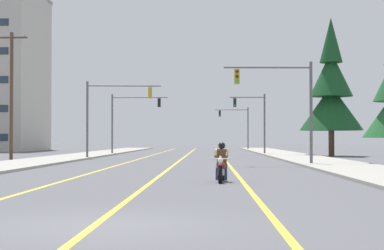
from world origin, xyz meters
TOP-DOWN VIEW (x-y plane):
  - ground_plane at (0.00, 0.00)m, footprint 400.00×400.00m
  - lane_stripe_center at (-0.12, 45.00)m, footprint 0.16×100.00m
  - lane_stripe_left at (-3.46, 45.00)m, footprint 0.16×100.00m
  - lane_stripe_right at (3.22, 45.00)m, footprint 0.16×100.00m
  - sidewalk_kerb_right at (9.47, 40.00)m, footprint 4.40×110.00m
  - sidewalk_kerb_left at (-9.47, 40.00)m, footprint 4.40×110.00m
  - motorcycle_with_rider at (2.44, 11.92)m, footprint 0.70×2.19m
  - traffic_signal_near_right at (6.58, 26.76)m, footprint 5.31×0.53m
  - traffic_signal_near_left at (-5.97, 39.68)m, footprint 5.99×0.61m
  - traffic_signal_mid_right at (6.73, 54.08)m, footprint 3.66×0.41m
  - traffic_signal_mid_left at (-6.22, 54.24)m, footprint 5.82×0.48m
  - traffic_signal_far_right at (6.38, 82.22)m, footprint 4.92×0.37m
  - utility_pole_left_near at (-13.13, 37.21)m, footprint 2.39×0.26m
  - conifer_tree_right_verge_far at (13.24, 47.44)m, footprint 5.79×5.79m

SIDE VIEW (x-z plane):
  - ground_plane at x=0.00m, z-range 0.00..0.00m
  - lane_stripe_center at x=-0.12m, z-range 0.00..0.01m
  - lane_stripe_left at x=-3.46m, z-range 0.00..0.01m
  - lane_stripe_right at x=3.22m, z-range 0.00..0.01m
  - sidewalk_kerb_right at x=9.47m, z-range 0.00..0.14m
  - sidewalk_kerb_left at x=-9.47m, z-range 0.00..0.14m
  - motorcycle_with_rider at x=2.44m, z-range -0.14..1.32m
  - traffic_signal_mid_right at x=6.73m, z-range 0.92..7.12m
  - traffic_signal_far_right at x=6.38m, z-range 1.00..7.20m
  - traffic_signal_near_right at x=6.58m, z-range 1.02..7.22m
  - traffic_signal_mid_left at x=-6.22m, z-range 1.05..7.25m
  - traffic_signal_near_left at x=-5.97m, z-range 1.06..7.26m
  - utility_pole_left_near at x=-13.13m, z-range 0.23..10.00m
  - conifer_tree_right_verge_far at x=13.24m, z-range -0.53..12.22m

